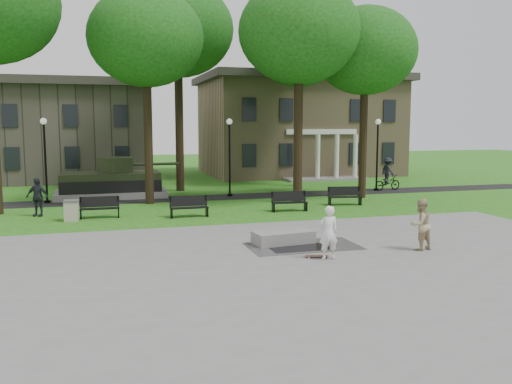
{
  "coord_description": "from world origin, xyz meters",
  "views": [
    {
      "loc": [
        -7.11,
        -19.76,
        4.37
      ],
      "look_at": [
        -0.5,
        3.09,
        1.4
      ],
      "focal_mm": 38.0,
      "sensor_mm": 36.0,
      "label": 1
    }
  ],
  "objects_px": {
    "skateboarder": "(328,233)",
    "park_bench_0": "(100,207)",
    "cyclist": "(387,177)",
    "concrete_block": "(283,237)",
    "friend_watching": "(420,225)",
    "trash_bin": "(71,210)"
  },
  "relations": [
    {
      "from": "concrete_block",
      "to": "cyclist",
      "type": "relative_size",
      "value": 1.01
    },
    {
      "from": "skateboarder",
      "to": "trash_bin",
      "type": "relative_size",
      "value": 1.84
    },
    {
      "from": "concrete_block",
      "to": "trash_bin",
      "type": "distance_m",
      "value": 10.56
    },
    {
      "from": "concrete_block",
      "to": "skateboarder",
      "type": "height_order",
      "value": "skateboarder"
    },
    {
      "from": "friend_watching",
      "to": "cyclist",
      "type": "height_order",
      "value": "cyclist"
    },
    {
      "from": "friend_watching",
      "to": "trash_bin",
      "type": "distance_m",
      "value": 15.28
    },
    {
      "from": "concrete_block",
      "to": "cyclist",
      "type": "xyz_separation_m",
      "value": [
        12.02,
        13.56,
        0.65
      ]
    },
    {
      "from": "cyclist",
      "to": "concrete_block",
      "type": "bearing_deg",
      "value": 129.5
    },
    {
      "from": "cyclist",
      "to": "trash_bin",
      "type": "relative_size",
      "value": 2.28
    },
    {
      "from": "friend_watching",
      "to": "park_bench_0",
      "type": "xyz_separation_m",
      "value": [
        -10.71,
        10.04,
        -0.4
      ]
    },
    {
      "from": "skateboarder",
      "to": "park_bench_0",
      "type": "distance_m",
      "value": 12.57
    },
    {
      "from": "friend_watching",
      "to": "concrete_block",
      "type": "bearing_deg",
      "value": -42.21
    },
    {
      "from": "skateboarder",
      "to": "park_bench_0",
      "type": "bearing_deg",
      "value": -53.11
    },
    {
      "from": "skateboarder",
      "to": "park_bench_0",
      "type": "relative_size",
      "value": 0.98
    },
    {
      "from": "skateboarder",
      "to": "cyclist",
      "type": "relative_size",
      "value": 0.81
    },
    {
      "from": "friend_watching",
      "to": "trash_bin",
      "type": "bearing_deg",
      "value": -51.96
    },
    {
      "from": "skateboarder",
      "to": "cyclist",
      "type": "bearing_deg",
      "value": -122.62
    },
    {
      "from": "skateboarder",
      "to": "friend_watching",
      "type": "height_order",
      "value": "friend_watching"
    },
    {
      "from": "park_bench_0",
      "to": "trash_bin",
      "type": "xyz_separation_m",
      "value": [
        -1.24,
        -0.52,
        -0.04
      ]
    },
    {
      "from": "friend_watching",
      "to": "cyclist",
      "type": "bearing_deg",
      "value": -129.55
    },
    {
      "from": "skateboarder",
      "to": "friend_watching",
      "type": "relative_size",
      "value": 0.98
    },
    {
      "from": "cyclist",
      "to": "trash_bin",
      "type": "distance_m",
      "value": 20.74
    }
  ]
}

